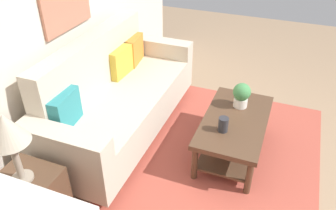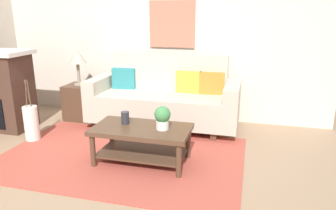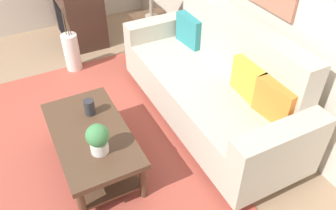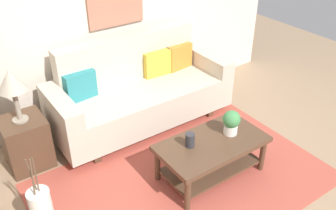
# 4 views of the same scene
# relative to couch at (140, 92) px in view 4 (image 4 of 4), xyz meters

# --- Properties ---
(wall_back) EXTENTS (5.35, 0.10, 2.70)m
(wall_back) POSITION_rel_couch_xyz_m (-0.21, 0.54, 0.92)
(wall_back) COLOR beige
(wall_back) RESTS_ON ground_plane
(area_rug) EXTENTS (2.87, 1.87, 0.01)m
(area_rug) POSITION_rel_couch_xyz_m (-0.21, -1.19, -0.42)
(area_rug) COLOR #B24C3D
(area_rug) RESTS_ON ground_plane
(couch) EXTENTS (2.20, 0.84, 1.08)m
(couch) POSITION_rel_couch_xyz_m (0.00, 0.00, 0.00)
(couch) COLOR beige
(couch) RESTS_ON ground_plane
(throw_pillow_teal) EXTENTS (0.37, 0.16, 0.32)m
(throw_pillow_teal) POSITION_rel_couch_xyz_m (-0.69, 0.13, 0.25)
(throw_pillow_teal) COLOR teal
(throw_pillow_teal) RESTS_ON couch
(throw_pillow_mustard) EXTENTS (0.37, 0.14, 0.32)m
(throw_pillow_mustard) POSITION_rel_couch_xyz_m (0.34, 0.13, 0.25)
(throw_pillow_mustard) COLOR gold
(throw_pillow_mustard) RESTS_ON couch
(throw_pillow_orange) EXTENTS (0.37, 0.16, 0.32)m
(throw_pillow_orange) POSITION_rel_couch_xyz_m (0.69, 0.13, 0.25)
(throw_pillow_orange) COLOR orange
(throw_pillow_orange) RESTS_ON couch
(coffee_table) EXTENTS (1.10, 0.60, 0.43)m
(coffee_table) POSITION_rel_couch_xyz_m (0.08, -1.26, -0.12)
(coffee_table) COLOR #513826
(coffee_table) RESTS_ON ground_plane
(tabletop_vase) EXTENTS (0.09, 0.09, 0.14)m
(tabletop_vase) POSITION_rel_couch_xyz_m (-0.14, -1.18, 0.07)
(tabletop_vase) COLOR #2D2D33
(tabletop_vase) RESTS_ON coffee_table
(potted_plant_tabletop) EXTENTS (0.18, 0.18, 0.26)m
(potted_plant_tabletop) POSITION_rel_couch_xyz_m (0.33, -1.25, 0.14)
(potted_plant_tabletop) COLOR white
(potted_plant_tabletop) RESTS_ON coffee_table
(side_table) EXTENTS (0.44, 0.44, 0.56)m
(side_table) POSITION_rel_couch_xyz_m (-1.40, 0.00, -0.15)
(side_table) COLOR #513826
(side_table) RESTS_ON ground_plane
(table_lamp) EXTENTS (0.28, 0.28, 0.57)m
(table_lamp) POSITION_rel_couch_xyz_m (-1.40, 0.00, 0.56)
(table_lamp) COLOR gray
(table_lamp) RESTS_ON side_table
(floor_vase_branch_a) EXTENTS (0.01, 0.03, 0.36)m
(floor_vase_branch_a) POSITION_rel_couch_xyz_m (-1.56, -1.00, 0.23)
(floor_vase_branch_a) COLOR brown
(floor_vase_branch_a) RESTS_ON floor_vase
(floor_vase_branch_b) EXTENTS (0.04, 0.05, 0.36)m
(floor_vase_branch_b) POSITION_rel_couch_xyz_m (-1.59, -0.99, 0.23)
(floor_vase_branch_b) COLOR brown
(floor_vase_branch_b) RESTS_ON floor_vase
(floor_vase_branch_c) EXTENTS (0.04, 0.01, 0.36)m
(floor_vase_branch_c) POSITION_rel_couch_xyz_m (-1.59, -1.02, 0.23)
(floor_vase_branch_c) COLOR brown
(floor_vase_branch_c) RESTS_ON floor_vase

